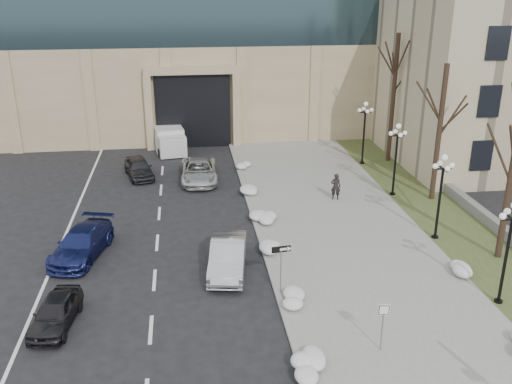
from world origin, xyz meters
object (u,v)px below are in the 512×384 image
Objects in this scene: lamppost_a at (509,240)px; lamppost_d at (365,125)px; one_way_sign at (284,255)px; keep_sign at (383,318)px; car_a at (56,312)px; pedestrian at (336,187)px; lamppost_c at (396,150)px; lamppost_b at (441,186)px; car_b at (228,256)px; box_truck at (168,137)px; car_d at (199,171)px; car_e at (139,168)px; car_c at (82,243)px.

lamppost_a is 1.00× the size of lamppost_d.
one_way_sign reaches higher than keep_sign.
pedestrian is at bearing 46.21° from car_a.
lamppost_c is at bearing -162.85° from pedestrian.
car_b is at bearing -169.80° from lamppost_b.
car_b is 3.59m from one_way_sign.
box_truck is 29.52m from lamppost_a.
lamppost_d reaches higher than car_a.
car_d is (6.36, 16.68, 0.09)m from car_a.
lamppost_c is at bearing 75.60° from keep_sign.
one_way_sign is (5.38, -23.70, 1.04)m from box_truck.
car_b is (7.25, 3.67, 0.15)m from car_a.
lamppost_d is (0.00, 6.50, 0.00)m from lamppost_c.
lamppost_a reaches higher than car_b.
lamppost_d is at bearing 10.62° from car_d.
car_e is 0.84× the size of lamppost_b.
car_d reaches higher than car_a.
one_way_sign is 0.50× the size of lamppost_d.
lamppost_a is at bearing -53.84° from car_d.
car_a is 18.75m from lamppost_a.
car_c is 1.04× the size of lamppost_b.
car_c is 2.05× the size of one_way_sign.
car_a is 9.69m from one_way_sign.
lamppost_b is at bearing -90.00° from lamppost_c.
pedestrian is (12.48, -6.23, 0.28)m from car_e.
lamppost_c is (6.17, 15.60, 1.54)m from keep_sign.
car_c is 0.96× the size of car_d.
lamppost_b is (6.17, 9.10, 1.54)m from keep_sign.
one_way_sign reaches higher than pedestrian.
keep_sign is 23.00m from lamppost_d.
car_e is 0.84× the size of lamppost_d.
one_way_sign is at bearing -77.27° from car_d.
car_b is 2.76× the size of pedestrian.
lamppost_b reaches higher than car_e.
lamppost_b reaches higher than car_b.
car_e is (-4.15, 1.38, -0.03)m from car_d.
one_way_sign is 5.41m from keep_sign.
one_way_sign reaches higher than box_truck.
lamppost_a is 6.50m from lamppost_b.
car_d is at bearing -83.97° from box_truck.
car_c reaches higher than car_d.
lamppost_b is (18.46, -0.41, 2.36)m from car_c.
lamppost_d is at bearing 90.00° from lamppost_b.
lamppost_d reaches higher than keep_sign.
lamppost_b is (11.32, 2.04, 2.31)m from car_b.
pedestrian reaches higher than car_d.
pedestrian is at bearing 122.39° from lamppost_b.
lamppost_b is at bearing 63.04° from keep_sign.
one_way_sign reaches higher than car_d.
lamppost_b is at bearing 24.44° from car_a.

